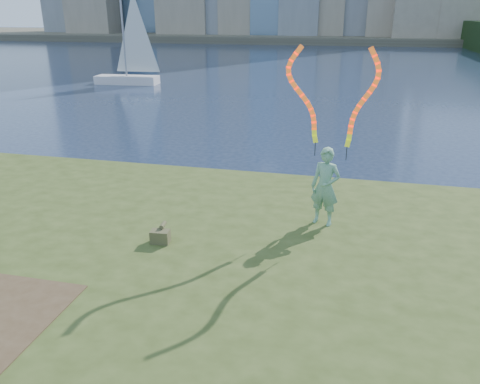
# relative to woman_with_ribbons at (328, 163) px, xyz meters

# --- Properties ---
(ground) EXTENTS (320.00, 320.00, 0.00)m
(ground) POSITION_rel_woman_with_ribbons_xyz_m (-3.16, -1.87, -2.20)
(ground) COLOR #18253D
(ground) RESTS_ON ground
(grassy_knoll) EXTENTS (20.00, 18.00, 0.80)m
(grassy_knoll) POSITION_rel_woman_with_ribbons_xyz_m (-3.16, -4.16, -1.86)
(grassy_knoll) COLOR #364418
(grassy_knoll) RESTS_ON ground
(far_shore) EXTENTS (320.00, 40.00, 1.20)m
(far_shore) POSITION_rel_woman_with_ribbons_xyz_m (-3.16, 93.13, -1.60)
(far_shore) COLOR #494435
(far_shore) RESTS_ON ground
(woman_with_ribbons) EXTENTS (2.02, 0.68, 4.11)m
(woman_with_ribbons) POSITION_rel_woman_with_ribbons_xyz_m (0.00, 0.00, 0.00)
(woman_with_ribbons) COLOR #237946
(woman_with_ribbons) RESTS_ON grassy_knoll
(canvas_bag) EXTENTS (0.40, 0.45, 0.36)m
(canvas_bag) POSITION_rel_woman_with_ribbons_xyz_m (-3.18, -1.72, -1.25)
(canvas_bag) COLOR #474426
(canvas_bag) RESTS_ON grassy_knoll
(sailboat) EXTENTS (5.14, 1.87, 7.75)m
(sailboat) POSITION_rel_woman_with_ribbons_xyz_m (-16.38, 24.27, -0.86)
(sailboat) COLOR silver
(sailboat) RESTS_ON ground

